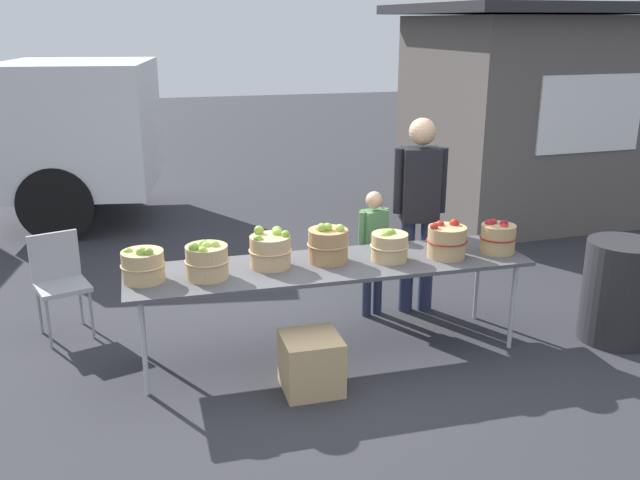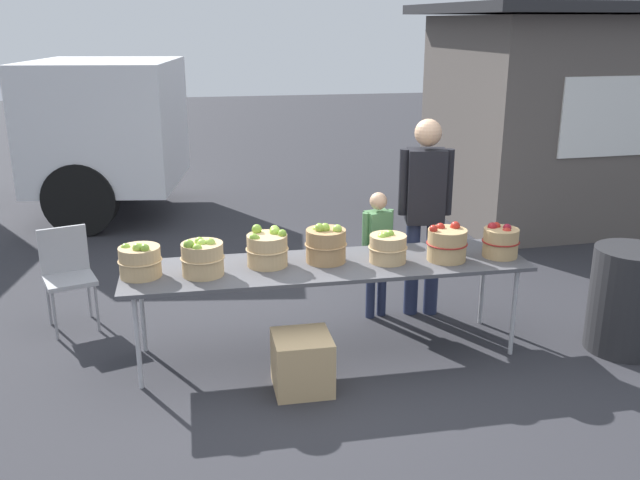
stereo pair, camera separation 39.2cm
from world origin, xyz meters
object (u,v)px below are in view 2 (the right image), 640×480
(apple_basket_green_0, at_px, (140,261))
(produce_crate, at_px, (302,363))
(apple_basket_red_0, at_px, (447,244))
(folding_chair, at_px, (67,270))
(apple_basket_green_2, at_px, (267,248))
(apple_basket_green_3, at_px, (325,245))
(apple_basket_green_4, at_px, (388,247))
(apple_basket_red_1, at_px, (501,241))
(vendor_adult, at_px, (425,203))
(market_table, at_px, (327,268))
(apple_basket_green_1, at_px, (202,258))
(trash_barrel, at_px, (627,300))
(child_customer, at_px, (377,245))

(apple_basket_green_0, xyz_separation_m, produce_crate, (1.11, -0.52, -0.66))
(apple_basket_red_0, relative_size, folding_chair, 0.37)
(apple_basket_green_2, relative_size, apple_basket_green_3, 1.00)
(apple_basket_green_3, height_order, apple_basket_green_4, apple_basket_green_3)
(apple_basket_green_0, xyz_separation_m, apple_basket_red_1, (2.77, -0.07, 0.00))
(apple_basket_green_0, bearing_deg, apple_basket_red_1, -1.37)
(apple_basket_red_1, xyz_separation_m, vendor_adult, (-0.40, 0.69, 0.16))
(apple_basket_red_1, bearing_deg, vendor_adult, 119.83)
(apple_basket_red_0, distance_m, apple_basket_red_1, 0.45)
(market_table, xyz_separation_m, apple_basket_red_1, (1.38, -0.07, 0.16))
(apple_basket_green_1, bearing_deg, vendor_adult, 19.31)
(apple_basket_red_0, bearing_deg, market_table, 175.32)
(apple_basket_red_1, bearing_deg, apple_basket_green_2, 175.76)
(apple_basket_green_2, height_order, trash_barrel, apple_basket_green_2)
(apple_basket_green_1, height_order, apple_basket_green_3, apple_basket_green_3)
(apple_basket_green_0, distance_m, vendor_adult, 2.46)
(folding_chair, bearing_deg, produce_crate, -56.99)
(apple_basket_green_3, xyz_separation_m, apple_basket_green_4, (0.47, -0.09, -0.02))
(apple_basket_green_0, xyz_separation_m, apple_basket_red_0, (2.33, -0.07, 0.01))
(apple_basket_green_1, bearing_deg, apple_basket_green_0, 173.16)
(market_table, relative_size, apple_basket_red_1, 10.51)
(apple_basket_red_0, xyz_separation_m, trash_barrel, (1.42, -0.30, -0.46))
(trash_barrel, bearing_deg, market_table, 170.89)
(apple_basket_green_1, height_order, apple_basket_red_1, apple_basket_green_1)
(apple_basket_green_1, xyz_separation_m, apple_basket_red_0, (1.88, -0.01, -0.00))
(apple_basket_green_2, height_order, folding_chair, apple_basket_green_2)
(apple_basket_green_0, xyz_separation_m, trash_barrel, (3.74, -0.37, -0.45))
(apple_basket_green_4, distance_m, apple_basket_red_1, 0.91)
(apple_basket_red_0, relative_size, vendor_adult, 0.18)
(apple_basket_red_0, height_order, child_customer, child_customer)
(apple_basket_green_4, xyz_separation_m, apple_basket_red_1, (0.91, -0.04, 0.01))
(market_table, distance_m, trash_barrel, 2.40)
(market_table, bearing_deg, vendor_adult, 31.94)
(apple_basket_green_4, bearing_deg, folding_chair, 159.21)
(market_table, distance_m, apple_basket_green_1, 0.96)
(apple_basket_green_1, bearing_deg, folding_chair, 138.58)
(apple_basket_green_4, bearing_deg, vendor_adult, 51.32)
(apple_basket_red_1, height_order, folding_chair, apple_basket_red_1)
(apple_basket_green_2, xyz_separation_m, folding_chair, (-1.62, 0.87, -0.38))
(apple_basket_green_1, height_order, vendor_adult, vendor_adult)
(apple_basket_green_1, xyz_separation_m, vendor_adult, (1.93, 0.68, 0.15))
(market_table, relative_size, apple_basket_green_4, 10.18)
(market_table, xyz_separation_m, apple_basket_green_2, (-0.45, 0.06, 0.17))
(apple_basket_green_4, relative_size, produce_crate, 0.74)
(produce_crate, bearing_deg, apple_basket_green_4, 33.13)
(apple_basket_red_1, height_order, vendor_adult, vendor_adult)
(apple_basket_green_0, bearing_deg, produce_crate, -25.03)
(apple_basket_red_1, distance_m, produce_crate, 1.85)
(market_table, height_order, child_customer, child_customer)
(apple_basket_green_2, height_order, vendor_adult, vendor_adult)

